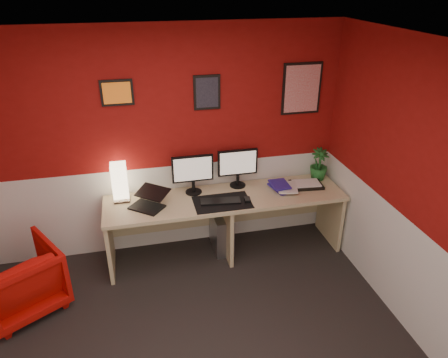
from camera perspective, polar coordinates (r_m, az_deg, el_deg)
ceiling at (r=2.49m, az=-7.53°, el=16.69°), size 4.00×3.50×0.01m
wall_back at (r=4.52m, az=-9.03°, el=4.51°), size 4.00×0.01×2.50m
wall_right at (r=3.71m, az=26.17°, el=-3.13°), size 0.01×3.50×2.50m
wainscot_back at (r=4.84m, az=-8.40°, el=-3.77°), size 4.00×0.01×1.00m
wainscot_right at (r=4.10m, az=24.01°, el=-12.32°), size 0.01×3.50×1.00m
desk at (r=4.71m, az=0.24°, el=-6.34°), size 2.60×0.65×0.73m
shoji_lamp at (r=4.50m, az=-14.04°, el=-0.58°), size 0.16×0.16×0.40m
laptop at (r=4.33m, az=-10.60°, el=-2.64°), size 0.40×0.39×0.22m
monitor_left at (r=4.49m, az=-4.29°, el=1.41°), size 0.45×0.06×0.58m
monitor_right at (r=4.63m, az=1.93°, el=2.27°), size 0.45×0.06×0.58m
desk_mat at (r=4.41m, az=-0.25°, el=-3.20°), size 0.60×0.38×0.01m
keyboard at (r=4.41m, az=-0.49°, el=-3.03°), size 0.43×0.19×0.02m
mouse at (r=4.43m, az=3.22°, el=-2.83°), size 0.07×0.11×0.03m
book_bottom at (r=4.67m, az=6.80°, el=-1.45°), size 0.28×0.33×0.03m
book_middle at (r=4.67m, az=7.35°, el=-1.13°), size 0.28×0.33×0.02m
book_top at (r=4.65m, az=6.50°, el=-0.90°), size 0.19×0.26×0.02m
zen_tray at (r=4.83m, az=11.19°, el=-0.78°), size 0.37×0.28×0.03m
potted_plant at (r=4.96m, az=12.86°, el=1.98°), size 0.22×0.22×0.37m
pc_tower at (r=4.87m, az=-0.37°, el=-7.10°), size 0.20×0.45×0.45m
armchair at (r=4.46m, az=-26.24°, el=-12.28°), size 0.96×0.96×0.65m
art_left at (r=4.32m, az=-14.43°, el=11.36°), size 0.32×0.02×0.26m
art_center at (r=4.40m, az=-2.34°, el=11.75°), size 0.28×0.02×0.36m
art_right at (r=4.71m, az=10.57°, el=12.05°), size 0.44×0.02×0.56m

